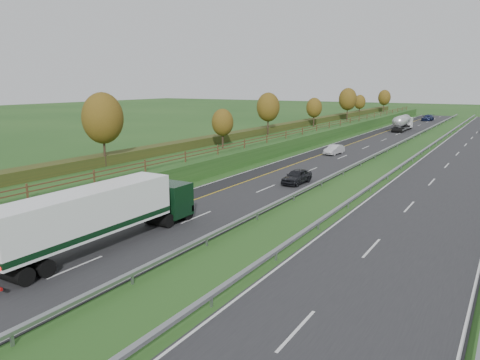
{
  "coord_description": "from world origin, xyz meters",
  "views": [
    {
      "loc": [
        22.57,
        -6.19,
        10.58
      ],
      "look_at": [
        2.09,
        28.41,
        2.2
      ],
      "focal_mm": 35.0,
      "sensor_mm": 36.0,
      "label": 1
    }
  ],
  "objects_px": {
    "road_tanker": "(403,123)",
    "car_silver_mid": "(334,150)",
    "car_dark_near": "(297,176)",
    "car_small_far": "(428,118)",
    "box_lorry": "(100,214)"
  },
  "relations": [
    {
      "from": "road_tanker",
      "to": "car_dark_near",
      "type": "height_order",
      "value": "road_tanker"
    },
    {
      "from": "car_dark_near",
      "to": "road_tanker",
      "type": "bearing_deg",
      "value": 94.8
    },
    {
      "from": "car_dark_near",
      "to": "car_small_far",
      "type": "xyz_separation_m",
      "value": [
        -2.35,
        96.5,
        0.05
      ]
    },
    {
      "from": "road_tanker",
      "to": "car_dark_near",
      "type": "relative_size",
      "value": 2.46
    },
    {
      "from": "car_dark_near",
      "to": "car_silver_mid",
      "type": "relative_size",
      "value": 1.04
    },
    {
      "from": "road_tanker",
      "to": "car_silver_mid",
      "type": "distance_m",
      "value": 41.81
    },
    {
      "from": "car_small_far",
      "to": "road_tanker",
      "type": "bearing_deg",
      "value": -83.71
    },
    {
      "from": "road_tanker",
      "to": "car_silver_mid",
      "type": "height_order",
      "value": "road_tanker"
    },
    {
      "from": "car_dark_near",
      "to": "box_lorry",
      "type": "bearing_deg",
      "value": -93.89
    },
    {
      "from": "car_silver_mid",
      "to": "car_small_far",
      "type": "height_order",
      "value": "car_small_far"
    },
    {
      "from": "box_lorry",
      "to": "car_silver_mid",
      "type": "distance_m",
      "value": 46.83
    },
    {
      "from": "road_tanker",
      "to": "car_silver_mid",
      "type": "xyz_separation_m",
      "value": [
        -1.15,
        -41.78,
        -1.1
      ]
    },
    {
      "from": "box_lorry",
      "to": "car_silver_mid",
      "type": "relative_size",
      "value": 3.73
    },
    {
      "from": "box_lorry",
      "to": "road_tanker",
      "type": "relative_size",
      "value": 1.45
    },
    {
      "from": "box_lorry",
      "to": "car_dark_near",
      "type": "distance_m",
      "value": 24.95
    }
  ]
}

